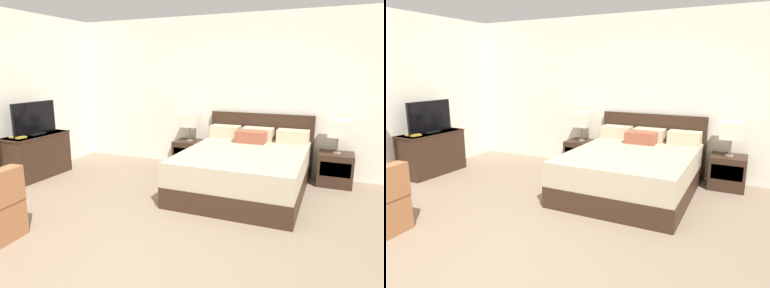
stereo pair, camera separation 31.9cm
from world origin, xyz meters
The scene contains 11 objects.
ground_plane centered at (0.00, 0.00, 0.00)m, with size 10.75×10.75×0.00m, color #84705B.
wall_back centered at (0.00, 3.61, 1.32)m, with size 7.16×0.06×2.64m, color silver.
wall_left centered at (-3.01, 1.49, 1.32)m, with size 0.06×5.38×2.64m, color silver.
bed centered at (0.58, 2.54, 0.32)m, with size 1.72×2.12×1.01m.
nightstand_left centered at (-0.63, 3.30, 0.25)m, with size 0.50×0.46×0.49m.
nightstand_right centered at (1.79, 3.30, 0.25)m, with size 0.50×0.46×0.49m.
table_lamp_left centered at (-0.63, 3.30, 0.87)m, with size 0.30×0.30×0.51m.
table_lamp_right centered at (1.79, 3.30, 0.87)m, with size 0.30×0.30×0.51m.
dresser centered at (-2.72, 1.85, 0.36)m, with size 0.47×1.06×0.70m.
tv centered at (-2.72, 1.86, 0.96)m, with size 0.18×0.82×0.53m.
book_red_cover centered at (-2.74, 1.53, 0.72)m, with size 0.22×0.15×0.03m, color gold.
Camera 2 is at (2.03, -2.02, 1.72)m, focal length 32.00 mm.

